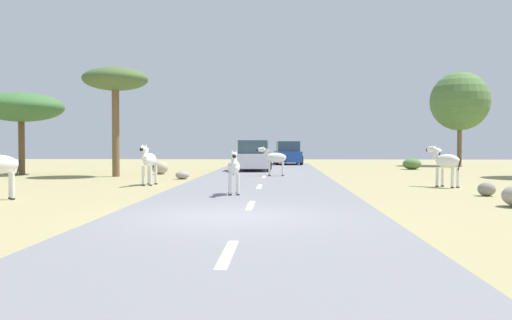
# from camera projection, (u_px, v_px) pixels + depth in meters

# --- Properties ---
(ground_plane) EXTENTS (90.00, 90.00, 0.00)m
(ground_plane) POSITION_uv_depth(u_px,v_px,m) (228.00, 218.00, 11.59)
(ground_plane) COLOR #998E60
(road) EXTENTS (6.00, 64.00, 0.05)m
(road) POSITION_uv_depth(u_px,v_px,m) (246.00, 217.00, 11.58)
(road) COLOR slate
(road) RESTS_ON ground_plane
(lane_markings) EXTENTS (0.16, 56.00, 0.01)m
(lane_markings) POSITION_uv_depth(u_px,v_px,m) (242.00, 223.00, 10.58)
(lane_markings) COLOR silver
(lane_markings) RESTS_ON road
(zebra_0) EXTENTS (0.47, 1.44, 1.35)m
(zebra_0) POSITION_uv_depth(u_px,v_px,m) (234.00, 168.00, 16.46)
(zebra_0) COLOR silver
(zebra_0) RESTS_ON road
(zebra_1) EXTENTS (1.52, 0.41, 1.43)m
(zebra_1) POSITION_uv_depth(u_px,v_px,m) (274.00, 158.00, 26.22)
(zebra_1) COLOR silver
(zebra_1) RESTS_ON road
(zebra_2) EXTENTS (1.06, 1.51, 1.56)m
(zebra_2) POSITION_uv_depth(u_px,v_px,m) (446.00, 162.00, 19.90)
(zebra_2) COLOR silver
(zebra_2) RESTS_ON ground_plane
(zebra_4) EXTENTS (0.51, 1.69, 1.59)m
(zebra_4) POSITION_uv_depth(u_px,v_px,m) (149.00, 161.00, 20.87)
(zebra_4) COLOR silver
(zebra_4) RESTS_ON ground_plane
(car_0) EXTENTS (2.26, 4.46, 1.74)m
(car_0) POSITION_uv_depth(u_px,v_px,m) (288.00, 154.00, 41.41)
(car_0) COLOR #1E479E
(car_0) RESTS_ON road
(car_1) EXTENTS (2.02, 4.34, 1.74)m
(car_1) POSITION_uv_depth(u_px,v_px,m) (254.00, 157.00, 31.52)
(car_1) COLOR silver
(car_1) RESTS_ON road
(tree_0) EXTENTS (3.13, 3.13, 5.26)m
(tree_0) POSITION_uv_depth(u_px,v_px,m) (115.00, 81.00, 26.36)
(tree_0) COLOR brown
(tree_0) RESTS_ON ground_plane
(tree_2) EXTENTS (4.22, 4.22, 6.78)m
(tree_2) POSITION_uv_depth(u_px,v_px,m) (460.00, 101.00, 39.48)
(tree_2) COLOR brown
(tree_2) RESTS_ON ground_plane
(tree_3) EXTENTS (4.26, 4.26, 4.21)m
(tree_3) POSITION_uv_depth(u_px,v_px,m) (21.00, 108.00, 27.96)
(tree_3) COLOR brown
(tree_3) RESTS_ON ground_plane
(bush_0) EXTENTS (1.14, 1.03, 0.69)m
(bush_0) POSITION_uv_depth(u_px,v_px,m) (412.00, 164.00, 33.92)
(bush_0) COLOR #4C7038
(bush_0) RESTS_ON ground_plane
(rock_2) EXTENTS (0.53, 0.48, 0.42)m
(rock_2) POSITION_uv_depth(u_px,v_px,m) (487.00, 189.00, 16.56)
(rock_2) COLOR gray
(rock_2) RESTS_ON ground_plane
(rock_3) EXTENTS (0.84, 0.67, 0.66)m
(rock_3) POSITION_uv_depth(u_px,v_px,m) (160.00, 168.00, 28.52)
(rock_3) COLOR #A89E8C
(rock_3) RESTS_ON ground_plane
(rock_4) EXTENTS (0.61, 0.56, 0.36)m
(rock_4) POSITION_uv_depth(u_px,v_px,m) (182.00, 175.00, 24.56)
(rock_4) COLOR gray
(rock_4) RESTS_ON ground_plane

